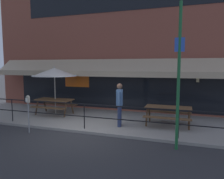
{
  "coord_description": "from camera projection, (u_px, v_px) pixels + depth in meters",
  "views": [
    {
      "loc": [
        3.66,
        -7.07,
        2.51
      ],
      "look_at": [
        0.67,
        1.6,
        1.5
      ],
      "focal_mm": 35.0,
      "sensor_mm": 36.0,
      "label": 1
    }
  ],
  "objects": [
    {
      "name": "parking_meter_near",
      "position": [
        28.0,
        103.0,
        8.04
      ],
      "size": [
        0.15,
        0.16,
        1.42
      ],
      "color": "gray",
      "rests_on": "ground"
    },
    {
      "name": "ground_plane",
      "position": [
        81.0,
        133.0,
        8.1
      ],
      "size": [
        120.0,
        120.0,
        0.0
      ],
      "primitive_type": "plane",
      "color": "#2D2D30"
    },
    {
      "name": "patio_deck",
      "position": [
        101.0,
        120.0,
        9.97
      ],
      "size": [
        15.0,
        4.0,
        0.1
      ],
      "primitive_type": "cube",
      "color": "gray",
      "rests_on": "ground"
    },
    {
      "name": "picnic_table_left",
      "position": [
        54.0,
        102.0,
        10.74
      ],
      "size": [
        1.8,
        1.42,
        0.76
      ],
      "color": "brown",
      "rests_on": "patio_deck"
    },
    {
      "name": "patio_railing",
      "position": [
        84.0,
        111.0,
        8.29
      ],
      "size": [
        13.84,
        0.04,
        0.97
      ],
      "color": "black",
      "rests_on": "patio_deck"
    },
    {
      "name": "restaurant_building",
      "position": [
        116.0,
        33.0,
        11.61
      ],
      "size": [
        15.0,
        1.6,
        8.51
      ],
      "color": "brown",
      "rests_on": "ground"
    },
    {
      "name": "street_sign_pole",
      "position": [
        179.0,
        76.0,
        6.33
      ],
      "size": [
        0.28,
        0.09,
        4.31
      ],
      "color": "#1E6033",
      "rests_on": "ground"
    },
    {
      "name": "patio_umbrella_left",
      "position": [
        54.0,
        72.0,
        10.65
      ],
      "size": [
        2.14,
        2.14,
        2.38
      ],
      "color": "#B7B2A8",
      "rests_on": "patio_deck"
    },
    {
      "name": "pedestrian_walking",
      "position": [
        120.0,
        102.0,
        8.62
      ],
      "size": [
        0.32,
        0.61,
        1.71
      ],
      "color": "navy",
      "rests_on": "patio_deck"
    },
    {
      "name": "picnic_table_centre",
      "position": [
        168.0,
        111.0,
        8.73
      ],
      "size": [
        1.8,
        1.42,
        0.76
      ],
      "color": "brown",
      "rests_on": "patio_deck"
    }
  ]
}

